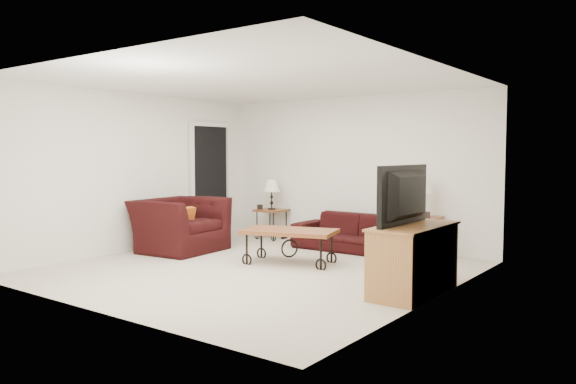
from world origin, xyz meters
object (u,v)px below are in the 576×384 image
object	(u,v)px
lamp_left	(272,194)
armchair	(180,225)
sofa	(355,233)
backpack	(420,249)
side_table_left	(272,224)
lamp_right	(421,197)
tv_stand	(414,259)
side_table_right	(420,236)
television	(413,195)
coffee_table	(289,247)

from	to	relation	value
lamp_left	armchair	world-z (taller)	lamp_left
sofa	backpack	bearing A→B (deg)	-11.76
side_table_left	lamp_right	distance (m)	2.92
sofa	lamp_right	size ratio (longest dim) A/B	3.31
lamp_left	armchair	xyz separation A→B (m)	(-0.40, -1.85, -0.39)
lamp_left	tv_stand	bearing A→B (deg)	-30.41
side_table_right	armchair	xyz separation A→B (m)	(-3.25, -1.85, 0.12)
backpack	television	bearing A→B (deg)	-63.68
coffee_table	lamp_right	bearing A→B (deg)	52.25
sofa	side_table_left	distance (m)	1.83
lamp_right	coffee_table	world-z (taller)	lamp_right
side_table_right	backpack	bearing A→B (deg)	-67.28
side_table_right	armchair	bearing A→B (deg)	-150.40
side_table_right	television	xyz separation A→B (m)	(0.84, -2.18, 0.79)
side_table_left	tv_stand	xyz separation A→B (m)	(3.71, -2.18, 0.11)
side_table_right	lamp_right	bearing A→B (deg)	0.00
lamp_left	armchair	size ratio (longest dim) A/B	0.42
side_table_left	coffee_table	bearing A→B (deg)	-45.48
television	backpack	bearing A→B (deg)	-159.44
coffee_table	armchair	world-z (taller)	armchair
sofa	backpack	distance (m)	1.24
lamp_left	sofa	bearing A→B (deg)	-5.63
side_table_left	lamp_right	bearing A→B (deg)	-0.00
side_table_left	lamp_right	world-z (taller)	lamp_right
lamp_left	coffee_table	size ratio (longest dim) A/B	0.42
side_table_right	television	bearing A→B (deg)	-69.01
armchair	backpack	distance (m)	3.72
coffee_table	tv_stand	xyz separation A→B (m)	(2.11, -0.55, 0.14)
sofa	armchair	size ratio (longest dim) A/B	1.55
side_table_right	tv_stand	bearing A→B (deg)	-68.55
sofa	coffee_table	size ratio (longest dim) A/B	1.55
tv_stand	side_table_right	bearing A→B (deg)	111.45
lamp_right	side_table_left	bearing A→B (deg)	180.00
side_table_left	side_table_right	world-z (taller)	side_table_right
side_table_left	backpack	distance (m)	3.07
lamp_left	television	distance (m)	4.29
side_table_right	tv_stand	xyz separation A→B (m)	(0.86, -2.18, 0.08)
armchair	tv_stand	size ratio (longest dim) A/B	1.01
side_table_left	lamp_right	size ratio (longest dim) A/B	0.90
sofa	side_table_left	xyz separation A→B (m)	(-1.83, 0.18, -0.02)
side_table_left	lamp_left	size ratio (longest dim) A/B	1.00
lamp_left	backpack	xyz separation A→B (m)	(3.03, -0.43, -0.62)
tv_stand	lamp_right	bearing A→B (deg)	111.45
armchair	coffee_table	bearing A→B (deg)	-89.01
sofa	armchair	world-z (taller)	armchair
lamp_left	lamp_right	size ratio (longest dim) A/B	0.90
lamp_right	armchair	distance (m)	3.77
sofa	side_table_left	size ratio (longest dim) A/B	3.68
side_table_left	side_table_right	bearing A→B (deg)	-0.00
television	backpack	world-z (taller)	television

